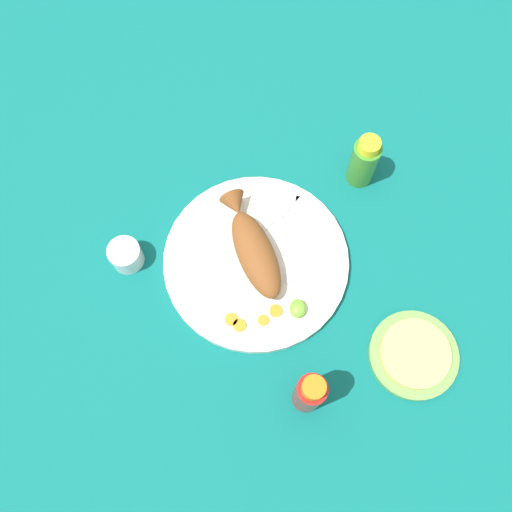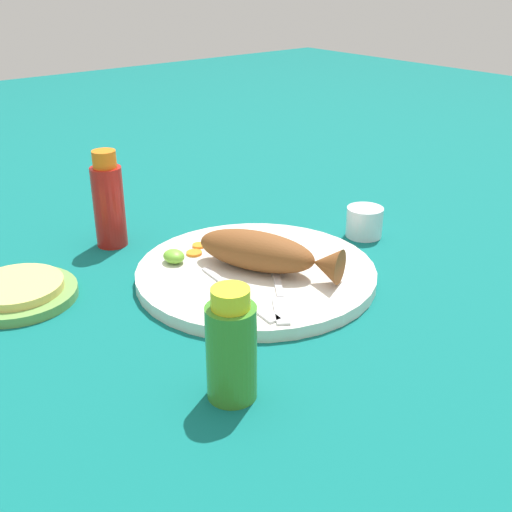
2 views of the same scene
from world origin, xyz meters
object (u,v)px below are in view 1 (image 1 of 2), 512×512
(fork_far, at_px, (295,233))
(hot_sauce_bottle_green, at_px, (364,161))
(main_plate, at_px, (256,261))
(salt_cup, at_px, (126,256))
(fried_fish, at_px, (253,248))
(fork_near, at_px, (275,219))
(hot_sauce_bottle_red, at_px, (309,393))
(tortilla_plate, at_px, (414,355))

(fork_far, height_order, hot_sauce_bottle_green, hot_sauce_bottle_green)
(main_plate, distance_m, salt_cup, 0.25)
(fried_fish, height_order, fork_near, fried_fish)
(fried_fish, bearing_deg, hot_sauce_bottle_green, 107.59)
(fork_far, xyz_separation_m, salt_cup, (0.07, -0.32, 0.00))
(hot_sauce_bottle_red, distance_m, hot_sauce_bottle_green, 0.47)
(hot_sauce_bottle_green, bearing_deg, salt_cup, -64.57)
(main_plate, distance_m, hot_sauce_bottle_red, 0.28)
(fork_far, xyz_separation_m, hot_sauce_bottle_green, (-0.14, 0.13, 0.04))
(main_plate, relative_size, salt_cup, 5.73)
(fried_fish, bearing_deg, tortilla_plate, 34.93)
(fork_near, xyz_separation_m, hot_sauce_bottle_green, (-0.12, 0.17, 0.04))
(fork_far, height_order, hot_sauce_bottle_red, hot_sauce_bottle_red)
(fried_fish, height_order, salt_cup, fried_fish)
(main_plate, relative_size, fried_fish, 1.58)
(fork_near, height_order, tortilla_plate, fork_near)
(fried_fish, distance_m, hot_sauce_bottle_red, 0.29)
(main_plate, bearing_deg, hot_sauce_bottle_red, 22.82)
(main_plate, height_order, fried_fish, fried_fish)
(hot_sauce_bottle_green, height_order, tortilla_plate, hot_sauce_bottle_green)
(main_plate, xyz_separation_m, tortilla_plate, (0.16, 0.30, -0.00))
(fork_far, bearing_deg, main_plate, 135.34)
(main_plate, relative_size, fork_near, 2.27)
(hot_sauce_bottle_green, bearing_deg, hot_sauce_bottle_red, -11.57)
(fried_fish, height_order, tortilla_plate, fried_fish)
(fork_near, distance_m, tortilla_plate, 0.37)
(fork_far, bearing_deg, hot_sauce_bottle_green, -35.83)
(fried_fish, relative_size, hot_sauce_bottle_green, 1.71)
(hot_sauce_bottle_red, bearing_deg, fork_near, -167.67)
(main_plate, height_order, fork_far, fork_far)
(fried_fish, bearing_deg, fork_far, 95.80)
(fork_far, height_order, salt_cup, salt_cup)
(fried_fish, height_order, hot_sauce_bottle_red, hot_sauce_bottle_red)
(fork_near, bearing_deg, main_plate, -165.03)
(fried_fish, distance_m, tortilla_plate, 0.36)
(main_plate, bearing_deg, hot_sauce_bottle_green, 135.54)
(fork_far, bearing_deg, hot_sauce_bottle_red, -168.16)
(hot_sauce_bottle_red, bearing_deg, main_plate, -157.18)
(hot_sauce_bottle_red, bearing_deg, fork_far, -173.88)
(fork_far, relative_size, hot_sauce_bottle_green, 1.40)
(salt_cup, distance_m, tortilla_plate, 0.57)
(hot_sauce_bottle_red, bearing_deg, tortilla_plate, 114.71)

